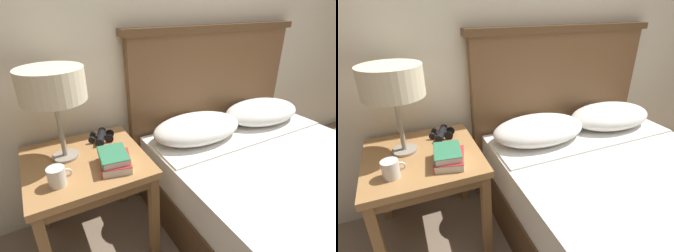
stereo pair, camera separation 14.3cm
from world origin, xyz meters
TOP-DOWN VIEW (x-y plane):
  - nightstand at (-0.57, 0.79)m, footprint 0.58×0.58m
  - bed at (0.44, 0.28)m, footprint 1.36×1.79m
  - table_lamp at (-0.65, 0.85)m, footprint 0.29×0.29m
  - book_on_nightstand at (-0.45, 0.65)m, footprint 0.18×0.22m
  - book_stacked_on_top at (-0.46, 0.66)m, footprint 0.15×0.19m
  - binoculars_pair at (-0.44, 0.94)m, footprint 0.16×0.16m
  - coffee_mug at (-0.71, 0.64)m, footprint 0.10×0.08m

SIDE VIEW (x-z plane):
  - bed at x=0.44m, z-range -0.29..0.86m
  - nightstand at x=-0.57m, z-range 0.21..0.77m
  - book_on_nightstand at x=-0.45m, z-range 0.56..0.61m
  - binoculars_pair at x=-0.44m, z-range 0.56..0.61m
  - coffee_mug at x=-0.71m, z-range 0.57..0.65m
  - book_stacked_on_top at x=-0.46m, z-range 0.60..0.64m
  - table_lamp at x=-0.65m, z-range 0.71..1.17m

